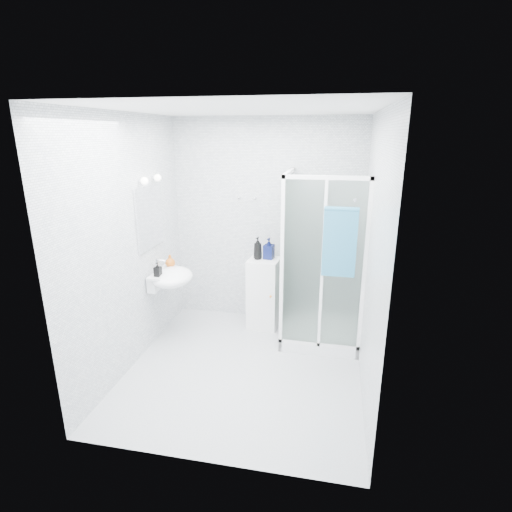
% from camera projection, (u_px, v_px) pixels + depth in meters
% --- Properties ---
extents(room, '(2.40, 2.60, 2.60)m').
position_uv_depth(room, '(244.00, 251.00, 3.87)').
color(room, silver).
rests_on(room, ground).
extents(shower_enclosure, '(0.90, 0.95, 2.00)m').
position_uv_depth(shower_enclosure, '(314.00, 306.00, 4.72)').
color(shower_enclosure, white).
rests_on(shower_enclosure, ground).
extents(wall_basin, '(0.46, 0.56, 0.35)m').
position_uv_depth(wall_basin, '(170.00, 277.00, 4.63)').
color(wall_basin, white).
rests_on(wall_basin, ground).
extents(mirror, '(0.02, 0.60, 0.70)m').
position_uv_depth(mirror, '(150.00, 217.00, 4.46)').
color(mirror, white).
rests_on(mirror, room).
extents(vanity_lights, '(0.10, 0.40, 0.08)m').
position_uv_depth(vanity_lights, '(151.00, 179.00, 4.32)').
color(vanity_lights, silver).
rests_on(vanity_lights, room).
extents(wall_hooks, '(0.23, 0.06, 0.03)m').
position_uv_depth(wall_hooks, '(247.00, 198.00, 5.00)').
color(wall_hooks, silver).
rests_on(wall_hooks, room).
extents(storage_cabinet, '(0.40, 0.41, 0.90)m').
position_uv_depth(storage_cabinet, '(264.00, 293.00, 5.07)').
color(storage_cabinet, white).
rests_on(storage_cabinet, ground).
extents(hand_towel, '(0.34, 0.05, 0.72)m').
position_uv_depth(hand_towel, '(340.00, 241.00, 4.03)').
color(hand_towel, teal).
rests_on(hand_towel, shower_enclosure).
extents(shampoo_bottle_a, '(0.13, 0.13, 0.28)m').
position_uv_depth(shampoo_bottle_a, '(258.00, 248.00, 4.91)').
color(shampoo_bottle_a, black).
rests_on(shampoo_bottle_a, storage_cabinet).
extents(shampoo_bottle_b, '(0.14, 0.14, 0.26)m').
position_uv_depth(shampoo_bottle_b, '(269.00, 248.00, 4.93)').
color(shampoo_bottle_b, '#0A123F').
rests_on(shampoo_bottle_b, storage_cabinet).
extents(soap_dispenser_orange, '(0.12, 0.12, 0.15)m').
position_uv_depth(soap_dispenser_orange, '(170.00, 261.00, 4.76)').
color(soap_dispenser_orange, '#AF5314').
rests_on(soap_dispenser_orange, wall_basin).
extents(soap_dispenser_black, '(0.08, 0.08, 0.16)m').
position_uv_depth(soap_dispenser_black, '(158.00, 270.00, 4.45)').
color(soap_dispenser_black, black).
rests_on(soap_dispenser_black, wall_basin).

